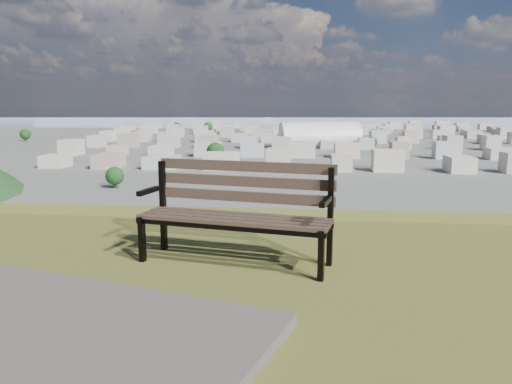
# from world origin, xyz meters

# --- Properties ---
(park_bench) EXTENTS (1.77, 0.90, 0.89)m
(park_bench) POSITION_xyz_m (-0.52, 2.33, 25.50)
(park_bench) COLOR #473329
(park_bench) RESTS_ON hilltop_mesa
(arena) EXTENTS (52.14, 31.37, 20.55)m
(arena) POSITION_xyz_m (9.16, 311.44, 4.85)
(arena) COLOR beige
(arena) RESTS_ON ground
(city_blocks) EXTENTS (395.00, 361.00, 7.00)m
(city_blocks) POSITION_xyz_m (0.00, 394.44, 3.50)
(city_blocks) COLOR #BEB7A6
(city_blocks) RESTS_ON ground
(city_trees) EXTENTS (406.52, 387.20, 9.98)m
(city_trees) POSITION_xyz_m (-26.39, 319.00, 4.83)
(city_trees) COLOR #382B1C
(city_trees) RESTS_ON ground
(bay_water) EXTENTS (2400.00, 700.00, 0.12)m
(bay_water) POSITION_xyz_m (0.00, 900.00, 0.00)
(bay_water) COLOR #848FA8
(bay_water) RESTS_ON ground
(far_hills) EXTENTS (2050.00, 340.00, 60.00)m
(far_hills) POSITION_xyz_m (-60.92, 1402.93, 25.47)
(far_hills) COLOR #9CA6C2
(far_hills) RESTS_ON ground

